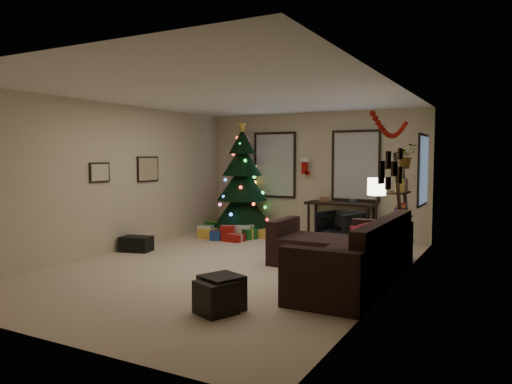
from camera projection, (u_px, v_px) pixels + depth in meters
floor at (233, 266)px, 7.67m from camera, size 7.00×7.00×0.00m
ceiling at (232, 95)px, 7.48m from camera, size 7.00×7.00×0.00m
wall_back at (314, 174)px, 10.65m from camera, size 5.00×0.00×5.00m
wall_front at (39, 199)px, 4.50m from camera, size 5.00×0.00×5.00m
wall_left at (114, 178)px, 8.76m from camera, size 0.00×7.00×7.00m
wall_right at (394, 186)px, 6.39m from camera, size 0.00×7.00×7.00m
window_back_left at (275, 165)px, 11.06m from camera, size 1.05×0.06×1.50m
window_back_right at (356, 166)px, 10.16m from camera, size 1.05×0.06×1.50m
window_right_wall at (424, 170)px, 8.64m from camera, size 0.06×0.90×1.30m
christmas_tree at (242, 187)px, 10.87m from camera, size 1.38×1.38×2.57m
presents at (229, 233)px, 10.30m from camera, size 1.50×1.01×0.30m
sofa at (346, 257)px, 6.91m from camera, size 2.06×2.98×0.91m
pillow_red_a at (356, 246)px, 5.97m from camera, size 0.28×0.45×0.43m
pillow_red_b at (367, 240)px, 6.40m from camera, size 0.20×0.44×0.42m
pillow_cream at (376, 235)px, 6.83m from camera, size 0.15×0.39×0.38m
ottoman_near at (222, 293)px, 5.47m from camera, size 0.54×0.54×0.40m
ottoman_far at (216, 297)px, 5.34m from camera, size 0.50×0.50×0.37m
desk at (341, 207)px, 10.11m from camera, size 1.46×0.52×0.79m
desk_chair at (340, 228)px, 9.47m from camera, size 0.83×0.80×0.68m
bookshelf at (401, 210)px, 7.86m from camera, size 0.30×0.53×1.81m
potted_plant at (405, 152)px, 7.97m from camera, size 0.59×0.60×0.50m
floor_lamp at (377, 192)px, 7.79m from camera, size 0.29×0.29×1.40m
art_map at (148, 169)px, 9.51m from camera, size 0.04×0.60×0.50m
art_abstract at (99, 172)px, 8.41m from camera, size 0.04×0.45×0.35m
gallery at (391, 170)px, 6.32m from camera, size 0.03×1.25×0.54m
garland at (391, 127)px, 6.36m from camera, size 0.08×1.90×0.30m
stocking_left at (305, 166)px, 10.54m from camera, size 0.20×0.05×0.36m
stocking_right at (323, 171)px, 10.60m from camera, size 0.20×0.05×0.36m
storage_bin at (136, 244)px, 8.88m from camera, size 0.62×0.49×0.27m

